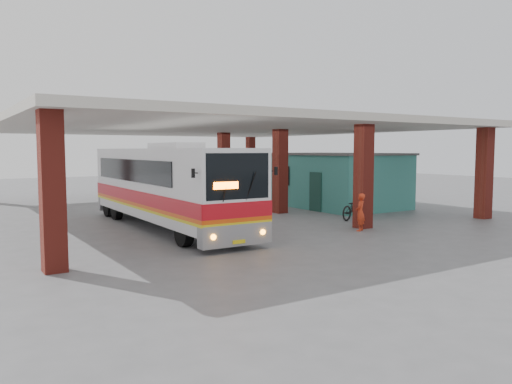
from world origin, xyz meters
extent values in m
plane|color=#515154|center=(0.00, 0.00, 0.00)|extent=(90.00, 90.00, 0.00)
cube|color=maroon|center=(3.00, -3.00, 2.17)|extent=(0.60, 0.60, 4.35)
cube|color=maroon|center=(3.00, 3.00, 2.17)|extent=(0.60, 0.60, 4.35)
cube|color=maroon|center=(3.00, 9.00, 2.17)|extent=(0.60, 0.60, 4.35)
cube|color=maroon|center=(-9.50, -4.00, 2.17)|extent=(0.60, 0.60, 4.35)
cube|color=maroon|center=(10.00, -4.00, 2.17)|extent=(0.60, 0.60, 4.35)
cube|color=maroon|center=(10.00, 17.00, 2.17)|extent=(0.60, 0.60, 4.35)
cube|color=beige|center=(0.50, 6.50, 4.50)|extent=(21.00, 23.00, 0.30)
cube|color=#317C74|center=(7.50, 4.00, 1.50)|extent=(5.00, 8.00, 3.00)
cube|color=#494949|center=(7.50, 4.00, 3.05)|extent=(5.20, 8.20, 0.12)
cube|color=#14372F|center=(4.98, 2.50, 1.05)|extent=(0.08, 0.95, 2.10)
cube|color=black|center=(4.98, 5.50, 1.80)|extent=(0.08, 1.20, 1.00)
cube|color=black|center=(4.95, 5.50, 1.80)|extent=(0.04, 1.30, 1.10)
cube|color=silver|center=(-3.94, 1.56, 1.93)|extent=(2.71, 12.20, 2.84)
cube|color=silver|center=(-3.95, 0.55, 3.45)|extent=(1.26, 3.06, 0.25)
cube|color=gray|center=(-4.02, -4.34, 0.56)|extent=(2.56, 0.44, 0.71)
cube|color=#B80C17|center=(-3.94, 1.56, 1.37)|extent=(2.75, 12.20, 0.51)
cube|color=#D7470B|center=(-3.94, 1.56, 1.05)|extent=(2.75, 12.20, 0.13)
cube|color=yellow|center=(-3.94, 1.56, 0.93)|extent=(2.75, 12.20, 0.10)
cube|color=black|center=(-4.02, -4.48, 2.45)|extent=(2.29, 0.13, 1.47)
cube|color=black|center=(-5.20, 2.39, 2.43)|extent=(0.18, 9.12, 0.91)
cube|color=black|center=(-2.65, 2.35, 2.43)|extent=(0.18, 9.12, 0.91)
cube|color=#FF5905|center=(-4.48, -4.54, 2.18)|extent=(0.86, 0.06, 0.22)
sphere|color=orange|center=(-4.94, -4.54, 0.59)|extent=(0.18, 0.18, 0.18)
sphere|color=orange|center=(-3.11, -4.57, 0.59)|extent=(0.18, 0.18, 0.18)
cube|color=yellow|center=(-4.03, -4.56, 0.35)|extent=(0.46, 0.04, 0.12)
cylinder|color=black|center=(-5.08, -2.68, 0.51)|extent=(0.34, 1.02, 1.01)
cylinder|color=black|center=(-2.91, -2.71, 0.51)|extent=(0.34, 1.02, 1.01)
cylinder|color=black|center=(-4.97, 5.12, 0.51)|extent=(0.34, 1.02, 1.01)
cylinder|color=black|center=(-2.80, 5.09, 0.51)|extent=(0.34, 1.02, 1.01)
cylinder|color=black|center=(-4.95, 6.44, 0.51)|extent=(0.34, 1.02, 1.01)
cylinder|color=black|center=(-2.78, 6.41, 0.51)|extent=(0.34, 1.02, 1.01)
imported|color=black|center=(4.51, -0.92, 0.56)|extent=(2.25, 1.33, 1.12)
imported|color=red|center=(2.32, -3.54, 0.77)|extent=(0.67, 0.60, 1.53)
cube|color=red|center=(5.00, 8.85, 0.24)|extent=(0.56, 0.56, 0.06)
cube|color=red|center=(5.18, 8.79, 0.53)|extent=(0.19, 0.44, 0.63)
cylinder|color=black|center=(4.77, 8.74, 0.11)|extent=(0.03, 0.03, 0.21)
cylinder|color=black|center=(5.11, 8.62, 0.11)|extent=(0.03, 0.03, 0.21)
cylinder|color=black|center=(4.89, 9.08, 0.11)|extent=(0.03, 0.03, 0.21)
cylinder|color=black|center=(5.23, 8.96, 0.11)|extent=(0.03, 0.03, 0.21)
camera|label=1|loc=(-12.12, -18.10, 3.29)|focal=35.00mm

